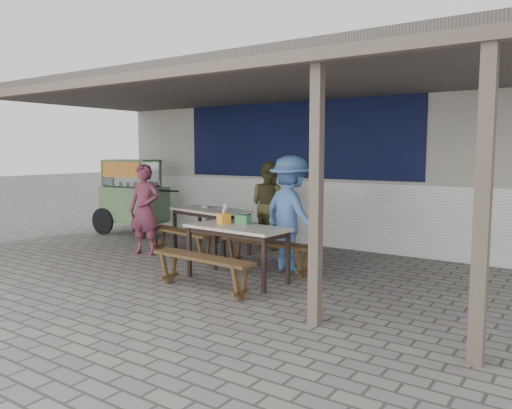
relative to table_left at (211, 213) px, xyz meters
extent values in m
plane|color=slate|center=(0.91, -1.37, -0.67)|extent=(60.00, 60.00, 0.00)
cube|color=beige|center=(0.91, 2.23, 1.08)|extent=(9.00, 1.20, 3.50)
cube|color=white|center=(0.91, 1.60, -0.07)|extent=(9.00, 0.10, 1.20)
cube|color=#0D113F|center=(0.71, 1.61, 1.38)|extent=(5.00, 0.03, 1.60)
cube|color=#544C48|center=(0.91, -0.37, 2.08)|extent=(9.00, 4.20, 0.12)
cube|color=#6C5F51|center=(0.91, -2.42, 1.98)|extent=(9.00, 0.12, 0.12)
cube|color=#6C5F51|center=(4.81, -2.37, 0.68)|extent=(0.12, 0.12, 2.70)
cube|color=#6C5F51|center=(3.26, -2.27, 0.68)|extent=(0.11, 0.11, 2.70)
cube|color=beige|center=(0.00, 0.00, 0.06)|extent=(1.57, 0.96, 0.04)
cube|color=black|center=(0.00, 0.00, 0.00)|extent=(1.45, 0.84, 0.06)
cube|color=black|center=(-0.71, -0.16, -0.32)|extent=(0.05, 0.05, 0.71)
cube|color=black|center=(0.61, -0.41, -0.32)|extent=(0.05, 0.05, 0.71)
cube|color=black|center=(-0.61, 0.41, -0.32)|extent=(0.05, 0.05, 0.71)
cube|color=black|center=(0.71, 0.16, -0.32)|extent=(0.05, 0.05, 0.71)
cube|color=brown|center=(-0.12, -0.64, -0.24)|extent=(1.59, 0.57, 0.04)
cube|color=brown|center=(-0.74, -0.52, -0.47)|extent=(0.10, 0.28, 0.41)
cube|color=brown|center=(0.50, -0.76, -0.47)|extent=(0.10, 0.28, 0.41)
cube|color=brown|center=(0.12, 0.64, -0.24)|extent=(1.59, 0.57, 0.04)
cube|color=brown|center=(-0.50, 0.76, -0.47)|extent=(0.10, 0.28, 0.41)
cube|color=brown|center=(0.74, 0.52, -0.47)|extent=(0.10, 0.28, 0.41)
cube|color=beige|center=(1.58, -1.33, 0.06)|extent=(1.47, 0.73, 0.04)
cube|color=black|center=(1.58, -1.33, 0.00)|extent=(1.37, 0.62, 0.06)
cube|color=black|center=(0.90, -1.55, -0.32)|extent=(0.05, 0.05, 0.71)
cube|color=black|center=(2.22, -1.64, -0.32)|extent=(0.05, 0.05, 0.71)
cube|color=black|center=(0.94, -1.03, -0.32)|extent=(0.05, 0.05, 0.71)
cube|color=black|center=(2.25, -1.12, -0.32)|extent=(0.05, 0.05, 0.71)
cube|color=brown|center=(1.53, -2.00, -0.24)|extent=(1.55, 0.38, 0.04)
cube|color=brown|center=(0.92, -1.96, -0.47)|extent=(0.07, 0.28, 0.41)
cube|color=brown|center=(2.15, -2.04, -0.47)|extent=(0.07, 0.28, 0.41)
cube|color=brown|center=(1.62, -0.67, -0.24)|extent=(1.55, 0.38, 0.04)
cube|color=brown|center=(1.00, -0.63, -0.47)|extent=(0.07, 0.28, 0.41)
cube|color=brown|center=(2.24, -0.70, -0.47)|extent=(0.07, 0.28, 0.41)
cube|color=#648B5D|center=(-2.53, 0.52, -0.02)|extent=(1.43, 0.85, 0.70)
cube|color=#648B5D|center=(-2.53, 0.52, -0.39)|extent=(1.37, 0.80, 0.05)
cylinder|color=black|center=(-3.04, 0.08, -0.39)|extent=(0.56, 0.11, 0.56)
cylinder|color=black|center=(-1.94, 0.20, -0.39)|extent=(0.56, 0.11, 0.56)
cube|color=silver|center=(-2.58, 0.51, 0.61)|extent=(1.17, 0.72, 0.55)
cube|color=#648B5D|center=(-2.58, 0.51, 0.89)|extent=(1.21, 0.77, 0.04)
cube|color=#E73637|center=(-2.54, 0.19, 0.70)|extent=(1.00, 0.13, 0.32)
cylinder|color=black|center=(-1.73, 0.61, 0.28)|extent=(0.70, 0.12, 0.04)
imported|color=brown|center=(-0.76, -0.84, 0.10)|extent=(0.64, 0.50, 1.54)
imported|color=brown|center=(0.64, 0.89, 0.11)|extent=(0.86, 0.72, 1.57)
imported|color=#4C78BA|center=(1.87, -0.41, 0.18)|extent=(1.25, 0.99, 1.70)
cube|color=orange|center=(1.29, -1.26, 0.15)|extent=(0.19, 0.19, 0.15)
cube|color=#377C4A|center=(1.53, -1.13, 0.14)|extent=(0.20, 0.14, 0.13)
cylinder|color=white|center=(0.21, 0.16, 0.13)|extent=(0.09, 0.09, 0.10)
imported|color=silver|center=(-0.21, 0.12, 0.10)|extent=(0.23, 0.23, 0.05)
camera|label=1|loc=(5.57, -6.66, 1.08)|focal=35.00mm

